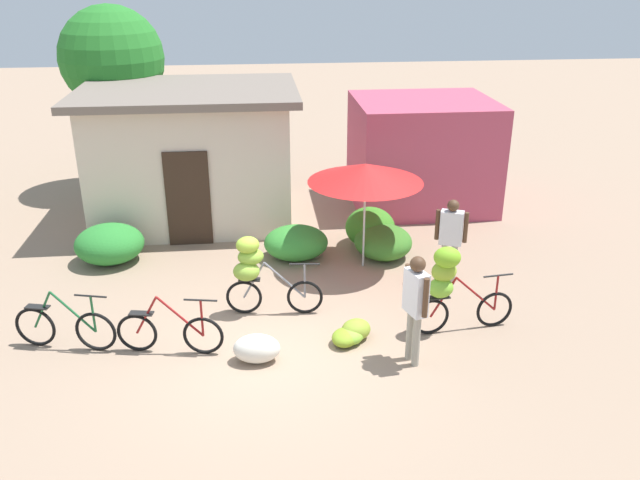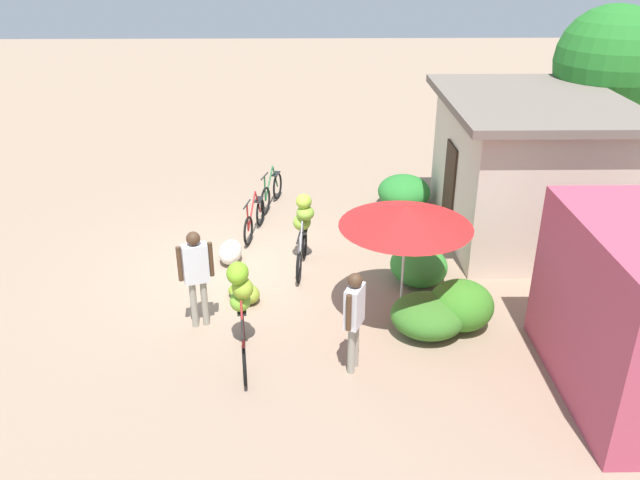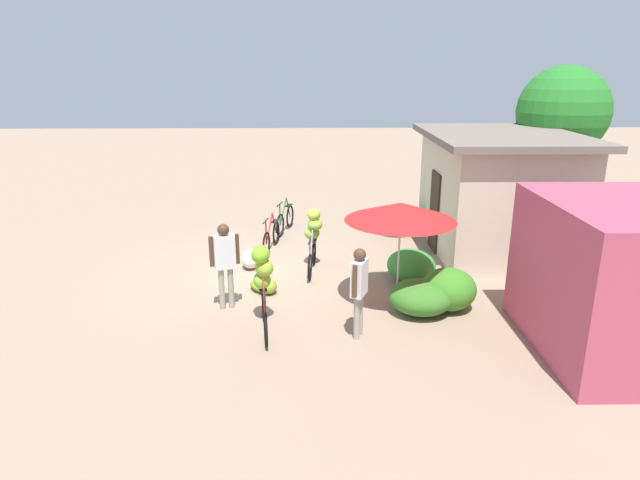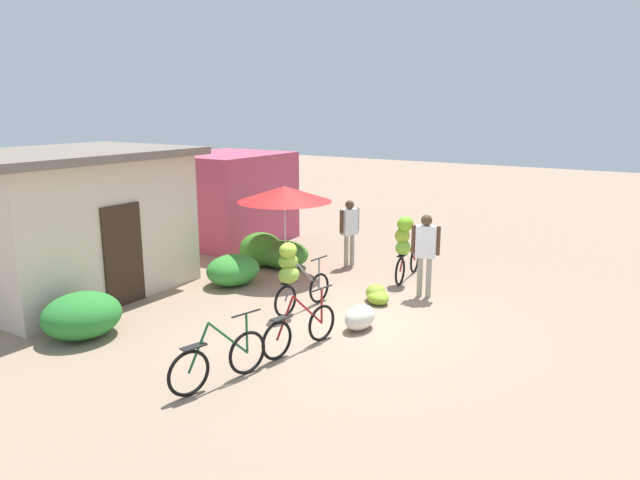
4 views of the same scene
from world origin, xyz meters
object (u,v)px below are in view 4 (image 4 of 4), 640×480
(banana_pile_on_ground, at_px, (377,295))
(produce_sack, at_px, (360,317))
(bicycle_leftmost, at_px, (219,360))
(bicycle_center_loaded, at_px, (292,271))
(bicycle_by_shop, at_px, (405,243))
(person_bystander, at_px, (349,226))
(bicycle_near_pile, at_px, (300,329))
(building_low, at_px, (71,222))
(person_vendor, at_px, (425,247))
(shop_pink, at_px, (228,198))
(market_umbrella, at_px, (285,194))

(banana_pile_on_ground, xyz_separation_m, produce_sack, (-1.48, -0.41, 0.08))
(bicycle_leftmost, distance_m, bicycle_center_loaded, 3.05)
(bicycle_center_loaded, relative_size, bicycle_by_shop, 0.95)
(banana_pile_on_ground, bearing_deg, bicycle_by_shop, 4.38)
(bicycle_by_shop, bearing_deg, person_bystander, 72.87)
(bicycle_near_pile, relative_size, produce_sack, 2.32)
(building_low, height_order, bicycle_by_shop, building_low)
(person_vendor, distance_m, person_bystander, 2.77)
(banana_pile_on_ground, bearing_deg, bicycle_near_pile, -179.56)
(person_bystander, bearing_deg, banana_pile_on_ground, -138.71)
(building_low, distance_m, banana_pile_on_ground, 6.49)
(shop_pink, xyz_separation_m, bicycle_leftmost, (-6.96, -5.87, -0.91))
(bicycle_by_shop, relative_size, banana_pile_on_ground, 2.17)
(shop_pink, bearing_deg, person_bystander, -97.02)
(bicycle_near_pile, bearing_deg, bicycle_by_shop, 1.85)
(banana_pile_on_ground, relative_size, person_bystander, 0.48)
(shop_pink, relative_size, bicycle_near_pile, 1.97)
(bicycle_leftmost, relative_size, bicycle_center_loaded, 0.99)
(bicycle_by_shop, bearing_deg, person_vendor, -132.92)
(person_bystander, bearing_deg, bicycle_near_pile, -159.23)
(bicycle_center_loaded, relative_size, produce_sack, 2.32)
(market_umbrella, height_order, banana_pile_on_ground, market_umbrella)
(bicycle_by_shop, relative_size, person_bystander, 1.05)
(bicycle_center_loaded, height_order, bicycle_by_shop, bicycle_by_shop)
(produce_sack, bearing_deg, banana_pile_on_ground, 15.46)
(building_low, relative_size, market_umbrella, 2.19)
(building_low, xyz_separation_m, person_bystander, (4.83, -3.89, -0.51))
(market_umbrella, bearing_deg, banana_pile_on_ground, -103.25)
(bicycle_leftmost, bearing_deg, bicycle_by_shop, -1.45)
(bicycle_center_loaded, relative_size, person_vendor, 0.94)
(produce_sack, xyz_separation_m, person_vendor, (2.29, -0.26, 0.84))
(bicycle_leftmost, distance_m, person_vendor, 5.31)
(market_umbrella, distance_m, bicycle_leftmost, 5.78)
(bicycle_leftmost, bearing_deg, bicycle_center_loaded, 14.97)
(shop_pink, distance_m, market_umbrella, 4.00)
(shop_pink, relative_size, bicycle_by_shop, 1.87)
(bicycle_by_shop, distance_m, produce_sack, 3.14)
(shop_pink, xyz_separation_m, person_vendor, (-1.78, -6.80, -0.21))
(shop_pink, distance_m, bicycle_near_pile, 8.22)
(produce_sack, distance_m, person_vendor, 2.45)
(shop_pink, bearing_deg, building_low, -175.40)
(produce_sack, bearing_deg, bicycle_center_loaded, 89.34)
(building_low, bearing_deg, market_umbrella, -41.31)
(bicycle_center_loaded, bearing_deg, person_vendor, -36.95)
(bicycle_center_loaded, bearing_deg, produce_sack, -90.66)
(shop_pink, bearing_deg, bicycle_by_shop, -99.94)
(bicycle_by_shop, xyz_separation_m, banana_pile_on_ground, (-1.54, -0.12, -0.76))
(building_low, relative_size, banana_pile_on_ground, 5.98)
(market_umbrella, distance_m, bicycle_by_shop, 2.92)
(banana_pile_on_ground, distance_m, person_bystander, 2.87)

